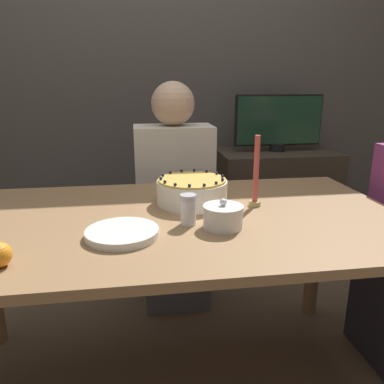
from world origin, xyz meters
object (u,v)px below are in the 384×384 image
(person_man_blue_shirt, at_px, (175,211))
(tv_monitor, at_px, (279,122))
(sugar_bowl, at_px, (223,216))
(cake, at_px, (192,191))
(candle, at_px, (256,178))
(sugar_shaker, at_px, (188,209))

(person_man_blue_shirt, bearing_deg, tv_monitor, -147.60)
(sugar_bowl, bearing_deg, tv_monitor, 62.26)
(cake, xyz_separation_m, candle, (0.23, -0.07, 0.06))
(cake, height_order, tv_monitor, tv_monitor)
(cake, xyz_separation_m, sugar_shaker, (-0.05, -0.22, 0.00))
(sugar_shaker, bearing_deg, tv_monitor, 57.62)
(person_man_blue_shirt, bearing_deg, cake, 91.93)
(sugar_shaker, height_order, person_man_blue_shirt, person_man_blue_shirt)
(sugar_bowl, xyz_separation_m, person_man_blue_shirt, (-0.08, 0.79, -0.25))
(cake, bearing_deg, sugar_shaker, -101.68)
(person_man_blue_shirt, bearing_deg, sugar_shaker, 87.79)
(cake, relative_size, sugar_shaker, 2.65)
(candle, bearing_deg, person_man_blue_shirt, 112.99)
(cake, height_order, person_man_blue_shirt, person_man_blue_shirt)
(sugar_bowl, xyz_separation_m, candle, (0.17, 0.20, 0.07))
(candle, bearing_deg, sugar_bowl, -130.47)
(cake, distance_m, person_man_blue_shirt, 0.58)
(cake, relative_size, candle, 1.01)
(sugar_bowl, height_order, sugar_shaker, sugar_shaker)
(sugar_bowl, height_order, tv_monitor, tv_monitor)
(tv_monitor, bearing_deg, candle, -114.89)
(sugar_bowl, distance_m, tv_monitor, 1.43)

